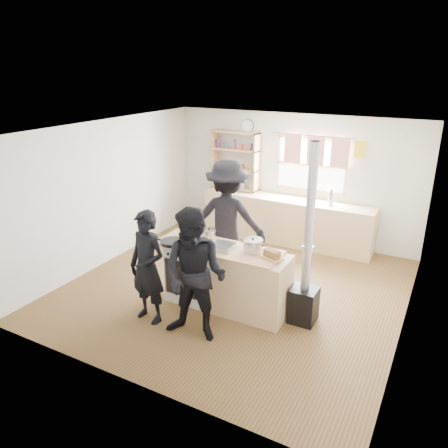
{
  "coord_description": "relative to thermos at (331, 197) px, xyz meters",
  "views": [
    {
      "loc": [
        2.78,
        -5.52,
        3.37
      ],
      "look_at": [
        -0.14,
        -0.1,
        1.1
      ],
      "focal_mm": 35.0,
      "sensor_mm": 36.0,
      "label": 1
    }
  ],
  "objects": [
    {
      "name": "person_near_right",
      "position": [
        -0.71,
        -3.62,
        -0.17
      ],
      "size": [
        0.92,
        0.76,
        1.76
      ],
      "primitive_type": "imported",
      "rotation": [
        0.0,
        0.0,
        0.11
      ],
      "color": "black",
      "rests_on": "ground"
    },
    {
      "name": "person_near_left",
      "position": [
        -1.5,
        -3.57,
        -0.25
      ],
      "size": [
        0.62,
        0.45,
        1.59
      ],
      "primitive_type": "imported",
      "rotation": [
        0.0,
        0.0,
        -0.12
      ],
      "color": "black",
      "rests_on": "ground"
    },
    {
      "name": "bread_board",
      "position": [
        -0.02,
        -2.78,
        -0.06
      ],
      "size": [
        0.33,
        0.28,
        0.12
      ],
      "color": "tan",
      "rests_on": "cooking_island"
    },
    {
      "name": "person_far",
      "position": [
        -1.21,
        -1.8,
        -0.07
      ],
      "size": [
        1.4,
        1.0,
        1.95
      ],
      "primitive_type": "imported",
      "rotation": [
        0.0,
        0.0,
        3.37
      ],
      "color": "black",
      "rests_on": "ground"
    },
    {
      "name": "thermos",
      "position": [
        0.0,
        0.0,
        0.0
      ],
      "size": [
        0.1,
        0.1,
        0.29
      ],
      "primitive_type": "cylinder",
      "color": "silver",
      "rests_on": "back_counter"
    },
    {
      "name": "flue_heater",
      "position": [
        0.41,
        -2.61,
        -0.4
      ],
      "size": [
        0.35,
        0.35,
        2.5
      ],
      "color": "black",
      "rests_on": "ground"
    },
    {
      "name": "skillet_greens",
      "position": [
        -1.48,
        -2.99,
        -0.09
      ],
      "size": [
        0.36,
        0.36,
        0.05
      ],
      "color": "black",
      "rests_on": "cooking_island"
    },
    {
      "name": "ground",
      "position": [
        -0.85,
        -2.22,
        -1.05
      ],
      "size": [
        5.0,
        5.0,
        0.01
      ],
      "primitive_type": "cube",
      "color": "brown",
      "rests_on": "ground"
    },
    {
      "name": "roast_tray",
      "position": [
        -0.75,
        -2.81,
        -0.07
      ],
      "size": [
        0.32,
        0.3,
        0.08
      ],
      "color": "silver",
      "rests_on": "cooking_island"
    },
    {
      "name": "stockpot_counter",
      "position": [
        -0.34,
        -2.7,
        -0.02
      ],
      "size": [
        0.28,
        0.28,
        0.21
      ],
      "color": "#B3B3B5",
      "rests_on": "cooking_island"
    },
    {
      "name": "shelving_unit",
      "position": [
        -2.05,
        0.12,
        0.47
      ],
      "size": [
        1.0,
        0.28,
        1.2
      ],
      "color": "tan",
      "rests_on": "back_counter"
    },
    {
      "name": "stockpot_stove",
      "position": [
        -1.11,
        -2.57,
        -0.04
      ],
      "size": [
        0.2,
        0.2,
        0.17
      ],
      "color": "#BBBBBE",
      "rests_on": "cooking_island"
    },
    {
      "name": "back_counter",
      "position": [
        -0.85,
        0.0,
        -0.59
      ],
      "size": [
        3.4,
        0.55,
        0.9
      ],
      "primitive_type": "cube",
      "color": "tan",
      "rests_on": "ground"
    },
    {
      "name": "cooking_island",
      "position": [
        -0.71,
        -2.77,
        -0.58
      ],
      "size": [
        1.97,
        0.64,
        0.93
      ],
      "color": "white",
      "rests_on": "ground"
    }
  ]
}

